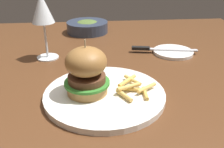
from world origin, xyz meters
TOP-DOWN VIEW (x-y plane):
  - dining_table at (0.00, 0.00)m, footprint 1.20×0.97m
  - main_plate at (-0.04, -0.23)m, footprint 0.28×0.28m
  - burger_sandwich at (-0.08, -0.22)m, footprint 0.10×0.10m
  - fries_pile at (0.03, -0.23)m, footprint 0.10×0.12m
  - wine_glass at (-0.21, 0.03)m, footprint 0.07×0.07m
  - bread_plate at (0.20, 0.03)m, footprint 0.13×0.13m
  - table_knife at (0.15, 0.04)m, footprint 0.22×0.05m
  - soup_bowl at (-0.08, 0.30)m, footprint 0.17×0.17m

SIDE VIEW (x-z plane):
  - dining_table at x=0.00m, z-range 0.28..1.02m
  - bread_plate at x=0.20m, z-range 0.74..0.75m
  - main_plate at x=-0.04m, z-range 0.74..0.75m
  - table_knife at x=0.15m, z-range 0.75..0.76m
  - fries_pile at x=0.03m, z-range 0.75..0.77m
  - soup_bowl at x=-0.08m, z-range 0.74..0.79m
  - burger_sandwich at x=-0.08m, z-range 0.75..0.87m
  - wine_glass at x=-0.21m, z-range 0.79..0.99m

